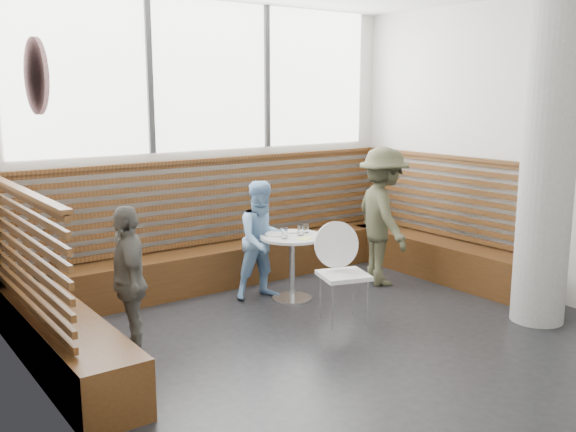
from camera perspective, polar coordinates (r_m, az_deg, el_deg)
room at (r=5.45m, az=6.17°, el=4.61°), size 5.00×5.00×3.20m
booth at (r=7.06m, az=-3.69°, el=-3.76°), size 5.00×2.50×1.44m
concrete_column at (r=6.49m, az=22.15°, el=4.86°), size 0.50×0.50×3.20m
wall_art at (r=4.57m, az=-21.50°, el=11.51°), size 0.03×0.50×0.50m
cafe_table at (r=6.84m, az=0.38°, el=-3.39°), size 0.68×0.68×0.70m
cafe_chair at (r=6.23m, az=4.54°, el=-4.30°), size 0.46×0.45×0.96m
adult_man at (r=7.44m, az=8.43°, el=-0.03°), size 0.92×1.17×1.59m
child_back at (r=6.88m, az=-2.22°, el=-2.16°), size 0.69×0.57×1.28m
child_left at (r=5.56m, az=-13.99°, el=-5.62°), size 0.50×0.81×1.29m
plate_near at (r=6.82m, az=-1.17°, el=-1.64°), size 0.22×0.22×0.02m
plate_far at (r=6.96m, az=0.18°, el=-1.40°), size 0.18×0.18×0.01m
glass_left at (r=6.66m, az=-0.31°, el=-1.55°), size 0.07×0.07×0.10m
glass_mid at (r=6.81m, az=1.13°, el=-1.25°), size 0.07×0.07×0.11m
glass_right at (r=6.94m, az=1.58°, el=-1.04°), size 0.07×0.07×0.11m
menu_card at (r=6.66m, az=1.49°, el=-2.00°), size 0.22×0.18×0.00m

